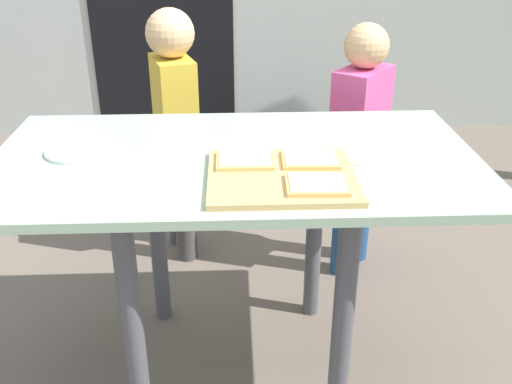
# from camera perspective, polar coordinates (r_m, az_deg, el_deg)

# --- Properties ---
(ground_plane) EXTENTS (16.00, 16.00, 0.00)m
(ground_plane) POSITION_cam_1_polar(r_m,az_deg,el_deg) (2.02, -1.71, -16.66)
(ground_plane) COLOR #695C51
(dining_table) EXTENTS (1.35, 0.74, 0.76)m
(dining_table) POSITION_cam_1_polar(r_m,az_deg,el_deg) (1.65, -2.00, -0.14)
(dining_table) COLOR #9AB795
(dining_table) RESTS_ON ground
(cutting_board) EXTENTS (0.37, 0.33, 0.01)m
(cutting_board) POSITION_cam_1_polar(r_m,az_deg,el_deg) (1.46, 2.54, 1.54)
(cutting_board) COLOR tan
(cutting_board) RESTS_ON dining_table
(pizza_slice_far_right) EXTENTS (0.15, 0.13, 0.01)m
(pizza_slice_far_right) POSITION_cam_1_polar(r_m,az_deg,el_deg) (1.53, 5.38, 3.26)
(pizza_slice_far_right) COLOR #DFB15F
(pizza_slice_far_right) RESTS_ON cutting_board
(pizza_slice_far_left) EXTENTS (0.15, 0.12, 0.01)m
(pizza_slice_far_left) POSITION_cam_1_polar(r_m,az_deg,el_deg) (1.52, -1.11, 3.19)
(pizza_slice_far_left) COLOR #DFB15F
(pizza_slice_far_left) RESTS_ON cutting_board
(pizza_slice_near_right) EXTENTS (0.15, 0.13, 0.01)m
(pizza_slice_near_right) POSITION_cam_1_polar(r_m,az_deg,el_deg) (1.39, 6.03, 0.78)
(pizza_slice_near_right) COLOR #DFB15F
(pizza_slice_near_right) RESTS_ON cutting_board
(plate_white_left) EXTENTS (0.20, 0.20, 0.01)m
(plate_white_left) POSITION_cam_1_polar(r_m,az_deg,el_deg) (1.70, -16.93, 3.97)
(plate_white_left) COLOR white
(plate_white_left) RESTS_ON dining_table
(plate_white_right) EXTENTS (0.20, 0.20, 0.01)m
(plate_white_right) POSITION_cam_1_polar(r_m,az_deg,el_deg) (1.65, 10.11, 3.98)
(plate_white_right) COLOR white
(plate_white_right) RESTS_ON dining_table
(child_left) EXTENTS (0.21, 0.27, 1.05)m
(child_left) POSITION_cam_1_polar(r_m,az_deg,el_deg) (2.36, -7.95, 7.23)
(child_left) COLOR #474341
(child_left) RESTS_ON ground
(child_right) EXTENTS (0.26, 0.27, 1.01)m
(child_right) POSITION_cam_1_polar(r_m,az_deg,el_deg) (2.28, 10.11, 5.30)
(child_right) COLOR navy
(child_right) RESTS_ON ground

